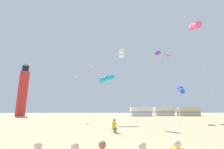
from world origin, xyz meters
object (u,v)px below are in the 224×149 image
object	(u,v)px
kite_diamond_magenta	(168,58)
kite_flyer_standing	(114,125)
kite_diamond_lime	(76,78)
rv_van_cream	(164,112)
rv_van_white	(141,112)
kite_tube_blue	(181,89)
kite_box_white	(122,53)
kite_tube_rainbow	(195,26)
lighthouse_distant	(23,91)
kite_diamond_gold	(90,67)
kite_tube_cyan	(107,78)
rv_van_tan	(188,112)
kite_tube_violet	(158,53)

from	to	relation	value
kite_diamond_magenta	kite_flyer_standing	bearing A→B (deg)	-140.81
kite_diamond_lime	rv_van_cream	bearing A→B (deg)	42.28
kite_flyer_standing	rv_van_white	xyz separation A→B (m)	(11.57, 35.46, 0.78)
kite_tube_blue	kite_box_white	xyz separation A→B (m)	(-9.66, -2.77, 4.67)
kite_tube_blue	kite_diamond_magenta	size ratio (longest dim) A/B	0.58
kite_tube_blue	rv_van_white	size ratio (longest dim) A/B	0.89
kite_tube_blue	kite_tube_rainbow	xyz separation A→B (m)	(-2.19, -8.47, 6.02)
kite_flyer_standing	kite_box_white	bearing A→B (deg)	-88.71
lighthouse_distant	rv_van_white	bearing A→B (deg)	-3.27
kite_tube_rainbow	kite_diamond_lime	size ratio (longest dim) A/B	1.45
kite_diamond_gold	kite_tube_cyan	bearing A→B (deg)	18.16
kite_tube_cyan	rv_van_tan	distance (m)	37.66
kite_box_white	kite_diamond_magenta	xyz separation A→B (m)	(6.77, 0.24, -0.43)
kite_flyer_standing	rv_van_tan	size ratio (longest dim) A/B	0.18
rv_van_tan	kite_tube_violet	bearing A→B (deg)	-125.32
kite_diamond_lime	rv_van_cream	size ratio (longest dim) A/B	1.24
kite_diamond_gold	rv_van_cream	xyz separation A→B (m)	(22.71, 29.21, -6.74)
kite_tube_cyan	rv_van_cream	xyz separation A→B (m)	(20.14, 28.36, -5.28)
kite_diamond_gold	kite_tube_cyan	size ratio (longest dim) A/B	1.18
kite_flyer_standing	kite_tube_violet	distance (m)	23.13
kite_tube_violet	kite_tube_blue	xyz separation A→B (m)	(0.69, -6.58, -8.45)
kite_tube_rainbow	kite_diamond_lime	xyz separation A→B (m)	(-14.92, 13.60, -3.45)
kite_tube_violet	kite_box_white	world-z (taller)	kite_tube_violet
rv_van_tan	rv_van_cream	bearing A→B (deg)	163.38
rv_van_tan	kite_diamond_gold	bearing A→B (deg)	-133.31
kite_tube_violet	kite_tube_cyan	world-z (taller)	kite_tube_violet
kite_tube_blue	kite_diamond_lime	world-z (taller)	kite_diamond_lime
rv_van_tan	kite_flyer_standing	bearing A→B (deg)	-122.42
kite_tube_violet	rv_van_white	size ratio (longest dim) A/B	2.19
kite_flyer_standing	kite_tube_cyan	bearing A→B (deg)	-73.16
kite_diamond_magenta	lighthouse_distant	world-z (taller)	lighthouse_distant
kite_diamond_gold	rv_van_tan	distance (m)	40.32
kite_diamond_magenta	rv_van_cream	world-z (taller)	kite_diamond_magenta
kite_diamond_gold	rv_van_cream	size ratio (longest dim) A/B	1.32
kite_diamond_gold	lighthouse_distant	size ratio (longest dim) A/B	0.52
rv_van_white	rv_van_tan	size ratio (longest dim) A/B	0.98
lighthouse_distant	kite_flyer_standing	bearing A→B (deg)	-55.77
kite_tube_violet	kite_diamond_magenta	distance (m)	10.27
kite_box_white	rv_van_white	world-z (taller)	kite_box_white
kite_tube_rainbow	kite_diamond_magenta	size ratio (longest dim) A/B	1.19
kite_box_white	kite_diamond_magenta	world-z (taller)	kite_box_white
kite_tube_cyan	rv_van_cream	size ratio (longest dim) A/B	1.12
kite_tube_violet	rv_van_tan	distance (m)	27.86
kite_tube_blue	kite_tube_rainbow	bearing A→B (deg)	-104.48
lighthouse_distant	rv_van_cream	distance (m)	45.90
kite_diamond_lime	rv_van_white	distance (m)	27.90
rv_van_cream	rv_van_white	bearing A→B (deg)	-167.15
lighthouse_distant	kite_diamond_lime	bearing A→B (deg)	-49.37
kite_box_white	kite_diamond_lime	world-z (taller)	kite_box_white
kite_tube_violet	rv_van_tan	xyz separation A→B (m)	(16.22, 19.13, -12.13)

